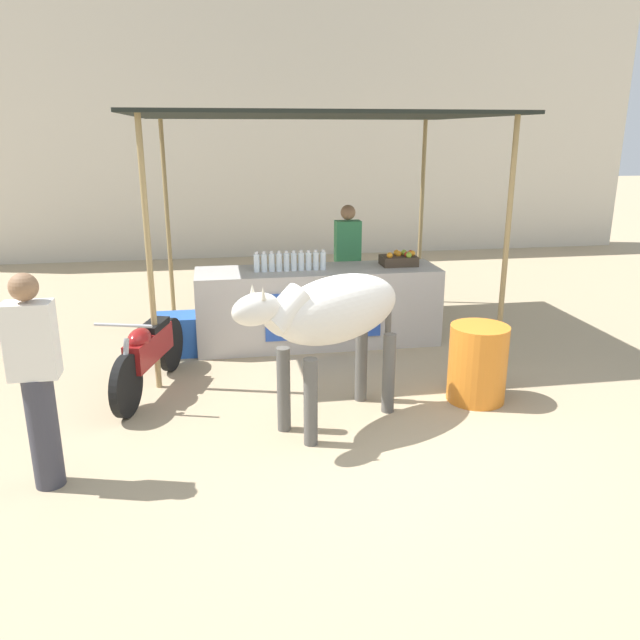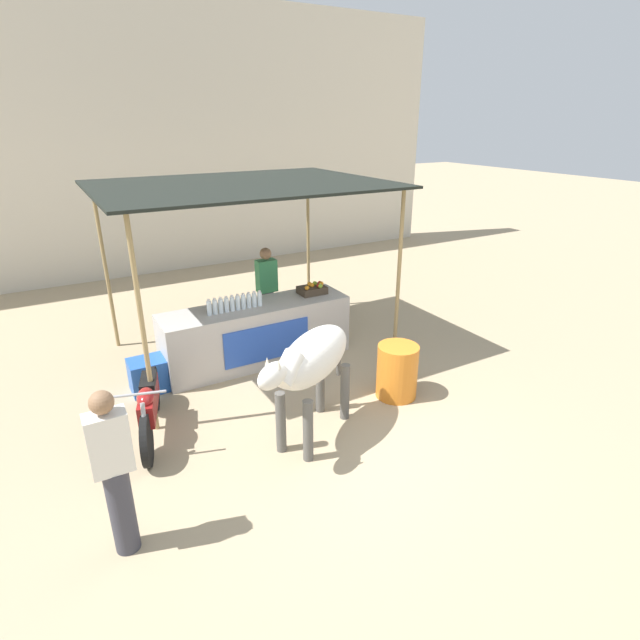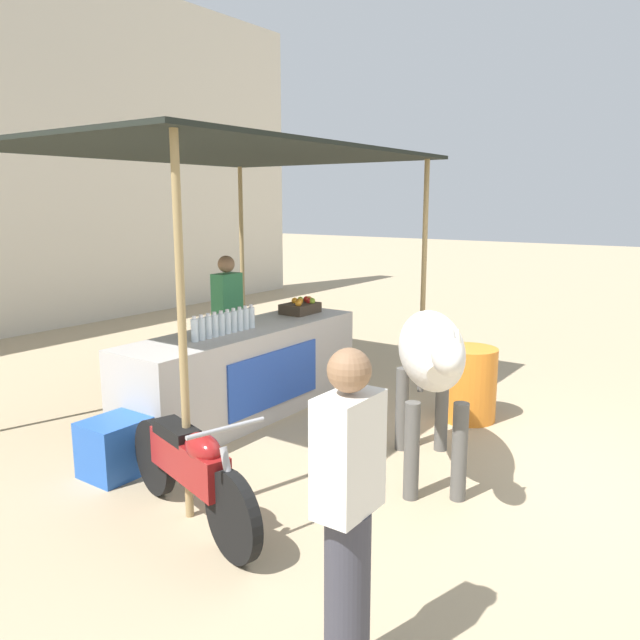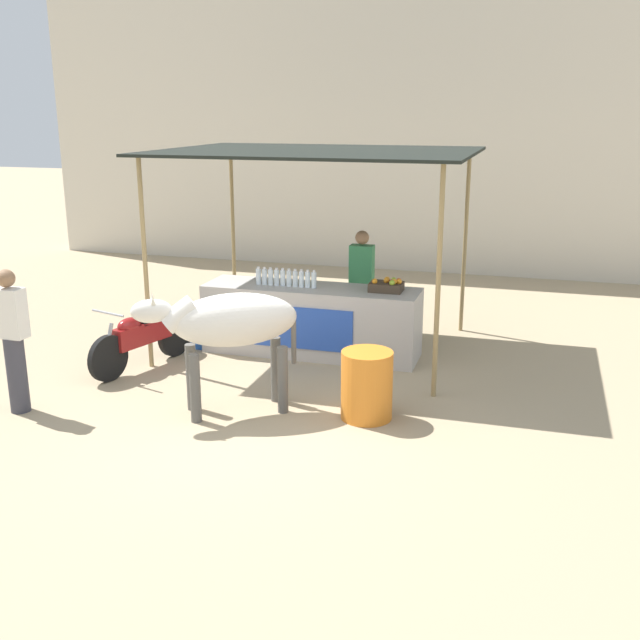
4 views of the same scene
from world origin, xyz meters
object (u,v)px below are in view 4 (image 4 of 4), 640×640
vendor_behind_counter (361,285)px  cow (229,324)px  passerby_on_street (13,340)px  stall_counter (311,320)px  water_barrel (367,385)px  motorcycle_parked (141,337)px  cooler_box (198,329)px  fruit_crate (387,286)px

vendor_behind_counter → cow: 3.12m
passerby_on_street → stall_counter: bearing=49.0°
vendor_behind_counter → water_barrel: size_ratio=2.13×
cow → passerby_on_street: size_ratio=1.05×
motorcycle_parked → cow: bearing=-30.8°
cow → passerby_on_street: bearing=-163.6°
cow → cooler_box: bearing=124.0°
vendor_behind_counter → water_barrel: (0.73, -2.75, -0.46)m
stall_counter → motorcycle_parked: size_ratio=1.72×
motorcycle_parked → passerby_on_street: 1.86m
stall_counter → cooler_box: (-1.70, -0.10, -0.24)m
stall_counter → vendor_behind_counter: (0.53, 0.75, 0.37)m
cooler_box → motorcycle_parked: bearing=-102.6°
cow → motorcycle_parked: (-1.71, 1.02, -0.60)m
water_barrel → cow: size_ratio=0.45×
cow → vendor_behind_counter: bearing=75.6°
fruit_crate → vendor_behind_counter: 0.89m
stall_counter → cooler_box: stall_counter is taller
water_barrel → passerby_on_street: size_ratio=0.47×
vendor_behind_counter → motorcycle_parked: 3.21m
motorcycle_parked → passerby_on_street: size_ratio=1.06×
vendor_behind_counter → motorcycle_parked: vendor_behind_counter is taller
vendor_behind_counter → water_barrel: vendor_behind_counter is taller
fruit_crate → motorcycle_parked: fruit_crate is taller
vendor_behind_counter → water_barrel: bearing=-75.1°
cooler_box → water_barrel: water_barrel is taller
stall_counter → motorcycle_parked: 2.32m
fruit_crate → water_barrel: (0.21, -2.05, -0.65)m
cooler_box → cow: (1.46, -2.16, 0.79)m
stall_counter → fruit_crate: 1.19m
water_barrel → passerby_on_street: 3.97m
passerby_on_street → water_barrel: bearing=13.9°
cooler_box → water_barrel: 3.53m
vendor_behind_counter → passerby_on_street: size_ratio=1.00×
vendor_behind_counter → cooler_box: vendor_behind_counter is taller
vendor_behind_counter → cooler_box: bearing=-159.2°
water_barrel → cow: bearing=-170.2°
cooler_box → motorcycle_parked: 1.18m
fruit_crate → stall_counter: bearing=-177.3°
stall_counter → passerby_on_street: passerby_on_street is taller
cow → stall_counter: bearing=83.8°
cow → passerby_on_street: (-2.32, -0.68, -0.18)m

